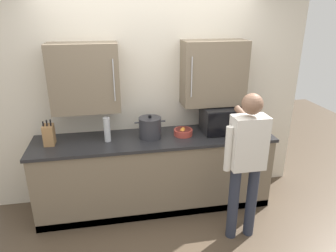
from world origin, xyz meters
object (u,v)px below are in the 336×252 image
object	(u,v)px
stock_pot	(150,128)
person_figure	(246,156)
fruit_bowl	(183,132)
knife_block	(49,135)
microwave_oven	(221,120)
thermos_flask	(107,129)

from	to	relation	value
stock_pot	person_figure	world-z (taller)	person_figure
fruit_bowl	knife_block	bearing A→B (deg)	179.58
microwave_oven	stock_pot	world-z (taller)	microwave_oven
thermos_flask	fruit_bowl	distance (m)	0.88
microwave_oven	stock_pot	size ratio (longest dim) A/B	1.38
microwave_oven	knife_block	bearing A→B (deg)	-179.50
microwave_oven	stock_pot	distance (m)	0.86
knife_block	thermos_flask	bearing A→B (deg)	-2.27
microwave_oven	stock_pot	bearing A→B (deg)	-178.45
thermos_flask	person_figure	xyz separation A→B (m)	(1.34, -0.71, -0.10)
thermos_flask	knife_block	xyz separation A→B (m)	(-0.62, 0.02, -0.03)
thermos_flask	fruit_bowl	size ratio (longest dim) A/B	1.27
fruit_bowl	microwave_oven	bearing A→B (deg)	3.37
fruit_bowl	person_figure	world-z (taller)	person_figure
stock_pot	fruit_bowl	size ratio (longest dim) A/B	1.61
microwave_oven	thermos_flask	bearing A→B (deg)	-178.22
microwave_oven	fruit_bowl	xyz separation A→B (m)	(-0.47, -0.03, -0.11)
stock_pot	thermos_flask	size ratio (longest dim) A/B	1.27
thermos_flask	person_figure	size ratio (longest dim) A/B	0.18
stock_pot	person_figure	xyz separation A→B (m)	(0.86, -0.73, -0.08)
thermos_flask	knife_block	size ratio (longest dim) A/B	0.95
microwave_oven	thermos_flask	xyz separation A→B (m)	(-1.35, -0.04, -0.01)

